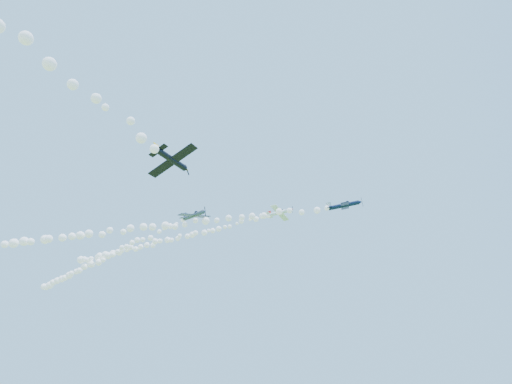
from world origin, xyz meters
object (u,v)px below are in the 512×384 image
at_px(plane_navy, 345,205).
at_px(plane_grey, 194,215).
at_px(plane_white, 280,212).
at_px(plane_black, 172,160).

xyz_separation_m(plane_navy, plane_grey, (-33.30, -8.24, 0.38)).
relative_size(plane_white, plane_grey, 0.88).
bearing_deg(plane_white, plane_black, -85.12).
distance_m(plane_white, plane_grey, 20.28).
relative_size(plane_navy, plane_grey, 0.99).
bearing_deg(plane_black, plane_grey, 30.09).
bearing_deg(plane_white, plane_navy, -2.21).
relative_size(plane_white, plane_black, 0.93).
xyz_separation_m(plane_white, plane_navy, (16.00, -2.17, -2.28)).
relative_size(plane_navy, plane_black, 1.04).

